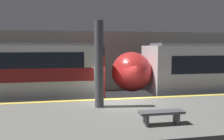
% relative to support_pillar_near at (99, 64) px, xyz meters
% --- Properties ---
extents(ground_plane, '(120.00, 120.00, 0.00)m').
position_rel_support_pillar_near_xyz_m(ground_plane, '(1.15, 1.38, -2.81)').
color(ground_plane, black).
extents(platform, '(40.00, 4.95, 1.02)m').
position_rel_support_pillar_near_xyz_m(platform, '(1.15, -1.10, -2.31)').
color(platform, slate).
rests_on(platform, ground).
extents(station_rear_barrier, '(50.00, 0.15, 4.77)m').
position_rel_support_pillar_near_xyz_m(station_rear_barrier, '(1.15, 8.32, -0.43)').
color(station_rear_barrier, '#B2AD9E').
rests_on(station_rear_barrier, ground).
extents(support_pillar_near, '(0.38, 0.38, 3.61)m').
position_rel_support_pillar_near_xyz_m(support_pillar_near, '(0.00, 0.00, 0.00)').
color(support_pillar_near, '#47474C').
rests_on(support_pillar_near, platform).
extents(platform_bench, '(1.50, 0.40, 0.45)m').
position_rel_support_pillar_near_xyz_m(platform_bench, '(1.76, -2.44, -1.47)').
color(platform_bench, '#4C4C51').
rests_on(platform_bench, platform).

